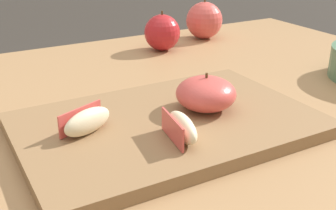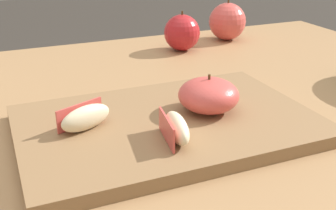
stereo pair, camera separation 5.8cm
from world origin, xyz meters
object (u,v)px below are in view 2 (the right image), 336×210
(apple_half_skin_up, at_px, (209,95))
(apple_wedge_back, at_px, (85,117))
(cutting_board, at_px, (168,124))
(apple_wedge_front, at_px, (176,128))
(whole_apple_crimson, at_px, (182,33))
(whole_apple_pink_lady, at_px, (227,22))

(apple_half_skin_up, height_order, apple_wedge_back, apple_half_skin_up)
(cutting_board, height_order, apple_wedge_back, apple_wedge_back)
(apple_wedge_front, distance_m, whole_apple_crimson, 0.46)
(apple_half_skin_up, bearing_deg, apple_wedge_front, -141.00)
(cutting_board, height_order, whole_apple_crimson, whole_apple_crimson)
(apple_half_skin_up, xyz_separation_m, whole_apple_crimson, (0.12, 0.36, -0.00))
(apple_half_skin_up, distance_m, apple_wedge_front, 0.10)
(cutting_board, xyz_separation_m, whole_apple_crimson, (0.19, 0.36, 0.03))
(apple_half_skin_up, bearing_deg, cutting_board, -177.89)
(apple_half_skin_up, height_order, whole_apple_pink_lady, whole_apple_pink_lady)
(apple_wedge_front, height_order, whole_apple_pink_lady, whole_apple_pink_lady)
(whole_apple_crimson, bearing_deg, apple_wedge_back, -130.54)
(apple_wedge_front, height_order, whole_apple_crimson, whole_apple_crimson)
(apple_wedge_front, bearing_deg, cutting_board, 76.05)
(cutting_board, relative_size, whole_apple_pink_lady, 4.15)
(whole_apple_pink_lady, height_order, whole_apple_crimson, whole_apple_pink_lady)
(whole_apple_pink_lady, bearing_deg, cutting_board, -129.07)
(whole_apple_crimson, bearing_deg, apple_half_skin_up, -109.03)
(apple_wedge_back, relative_size, whole_apple_pink_lady, 0.79)
(apple_half_skin_up, bearing_deg, whole_apple_pink_lady, 56.62)
(cutting_board, distance_m, whole_apple_crimson, 0.40)
(cutting_board, xyz_separation_m, apple_wedge_back, (-0.11, 0.01, 0.03))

